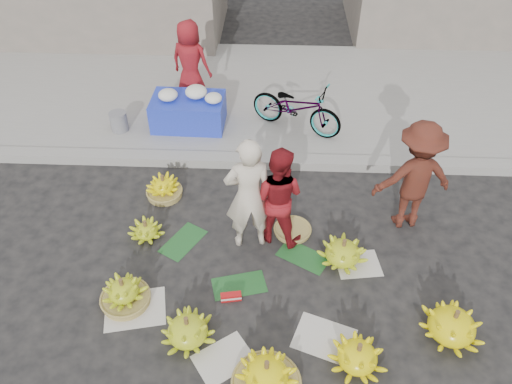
{
  "coord_description": "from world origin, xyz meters",
  "views": [
    {
      "loc": [
        0.27,
        -4.03,
        4.91
      ],
      "look_at": [
        0.07,
        0.75,
        0.7
      ],
      "focal_mm": 35.0,
      "sensor_mm": 36.0,
      "label": 1
    }
  ],
  "objects_px": {
    "vendor_cream": "(249,195)",
    "flower_table": "(189,110)",
    "banana_bunch_4": "(452,324)",
    "bicycle": "(297,107)",
    "banana_bunch_0": "(124,293)"
  },
  "relations": [
    {
      "from": "banana_bunch_0",
      "to": "flower_table",
      "type": "bearing_deg",
      "value": 85.85
    },
    {
      "from": "banana_bunch_4",
      "to": "flower_table",
      "type": "relative_size",
      "value": 0.66
    },
    {
      "from": "flower_table",
      "to": "bicycle",
      "type": "height_order",
      "value": "bicycle"
    },
    {
      "from": "banana_bunch_4",
      "to": "flower_table",
      "type": "xyz_separation_m",
      "value": [
        -3.46,
        3.92,
        0.21
      ]
    },
    {
      "from": "vendor_cream",
      "to": "flower_table",
      "type": "bearing_deg",
      "value": -77.26
    },
    {
      "from": "vendor_cream",
      "to": "flower_table",
      "type": "height_order",
      "value": "vendor_cream"
    },
    {
      "from": "bicycle",
      "to": "flower_table",
      "type": "bearing_deg",
      "value": 114.18
    },
    {
      "from": "vendor_cream",
      "to": "banana_bunch_0",
      "type": "bearing_deg",
      "value": 25.15
    },
    {
      "from": "banana_bunch_4",
      "to": "bicycle",
      "type": "height_order",
      "value": "bicycle"
    },
    {
      "from": "bicycle",
      "to": "vendor_cream",
      "type": "bearing_deg",
      "value": -168.86
    },
    {
      "from": "banana_bunch_0",
      "to": "bicycle",
      "type": "xyz_separation_m",
      "value": [
        2.07,
        3.58,
        0.37
      ]
    },
    {
      "from": "flower_table",
      "to": "bicycle",
      "type": "relative_size",
      "value": 0.77
    },
    {
      "from": "banana_bunch_4",
      "to": "vendor_cream",
      "type": "xyz_separation_m",
      "value": [
        -2.31,
        1.34,
        0.63
      ]
    },
    {
      "from": "vendor_cream",
      "to": "banana_bunch_4",
      "type": "bearing_deg",
      "value": 138.61
    },
    {
      "from": "banana_bunch_4",
      "to": "bicycle",
      "type": "distance_m",
      "value": 4.22
    }
  ]
}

